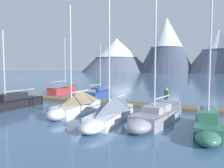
% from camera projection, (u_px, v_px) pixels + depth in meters
% --- Properties ---
extents(ground_plane, '(700.00, 700.00, 0.00)m').
position_uv_depth(ground_plane, '(88.00, 111.00, 18.72)').
color(ground_plane, '#426689').
extents(mountain_west_summit, '(81.85, 81.85, 38.62)m').
position_uv_depth(mountain_west_summit, '(116.00, 54.00, 241.99)').
color(mountain_west_summit, slate).
rests_on(mountain_west_summit, ground).
extents(mountain_central_massif, '(57.49, 57.49, 56.70)m').
position_uv_depth(mountain_central_massif, '(166.00, 43.00, 218.02)').
color(mountain_central_massif, '#424C60').
rests_on(mountain_central_massif, ground).
extents(mountain_shoulder_ridge, '(60.26, 60.26, 41.67)m').
position_uv_depth(mountain_shoulder_ridge, '(218.00, 50.00, 201.61)').
color(mountain_shoulder_ridge, slate).
rests_on(mountain_shoulder_ridge, ground).
extents(dock, '(23.35, 3.41, 0.30)m').
position_uv_depth(dock, '(105.00, 103.00, 22.43)').
color(dock, brown).
rests_on(dock, ground).
extents(sailboat_nearest_berth, '(1.99, 6.54, 8.45)m').
position_uv_depth(sailboat_nearest_berth, '(63.00, 87.00, 32.25)').
color(sailboat_nearest_berth, '#B2332D').
rests_on(sailboat_nearest_berth, ground).
extents(sailboat_second_berth, '(1.98, 7.06, 7.21)m').
position_uv_depth(sailboat_second_berth, '(10.00, 103.00, 19.65)').
color(sailboat_second_berth, black).
rests_on(sailboat_second_berth, ground).
extents(sailboat_mid_dock_port, '(1.89, 5.72, 7.11)m').
position_uv_depth(sailboat_mid_dock_port, '(100.00, 92.00, 29.18)').
color(sailboat_mid_dock_port, navy).
rests_on(sailboat_mid_dock_port, ground).
extents(sailboat_mid_dock_starboard, '(2.05, 6.13, 8.68)m').
position_uv_depth(sailboat_mid_dock_starboard, '(77.00, 103.00, 17.52)').
color(sailboat_mid_dock_starboard, silver).
rests_on(sailboat_mid_dock_starboard, ground).
extents(sailboat_far_berth, '(1.92, 7.64, 9.04)m').
position_uv_depth(sailboat_far_berth, '(111.00, 109.00, 15.10)').
color(sailboat_far_berth, white).
rests_on(sailboat_far_berth, ground).
extents(sailboat_outer_slip, '(3.00, 6.60, 9.29)m').
position_uv_depth(sailboat_outer_slip, '(154.00, 116.00, 14.03)').
color(sailboat_outer_slip, '#93939E').
rests_on(sailboat_outer_slip, ground).
extents(sailboat_end_of_dock, '(1.66, 5.88, 9.04)m').
position_uv_depth(sailboat_end_of_dock, '(208.00, 124.00, 12.16)').
color(sailboat_end_of_dock, '#336B56').
rests_on(sailboat_end_of_dock, ground).
extents(person_on_dock, '(0.46, 0.43, 1.69)m').
position_uv_depth(person_on_dock, '(166.00, 96.00, 19.40)').
color(person_on_dock, brown).
rests_on(person_on_dock, dock).
extents(mooring_buoy_channel_marker, '(0.43, 0.43, 0.51)m').
position_uv_depth(mooring_buoy_channel_marker, '(156.00, 112.00, 17.09)').
color(mooring_buoy_channel_marker, orange).
rests_on(mooring_buoy_channel_marker, ground).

